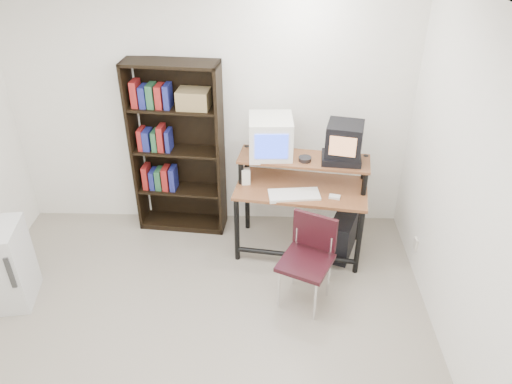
{
  "coord_description": "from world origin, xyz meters",
  "views": [
    {
      "loc": [
        0.59,
        -2.62,
        3.19
      ],
      "look_at": [
        0.48,
        1.1,
        0.88
      ],
      "focal_mm": 35.0,
      "sensor_mm": 36.0,
      "label": 1
    }
  ],
  "objects_px": {
    "computer_desk": "(301,190)",
    "pc_tower": "(342,236)",
    "school_chair": "(309,252)",
    "crt_tv": "(344,139)",
    "bookshelf": "(178,147)",
    "crt_monitor": "(271,137)"
  },
  "relations": [
    {
      "from": "pc_tower",
      "to": "bookshelf",
      "type": "height_order",
      "value": "bookshelf"
    },
    {
      "from": "computer_desk",
      "to": "pc_tower",
      "type": "xyz_separation_m",
      "value": [
        0.43,
        -0.08,
        -0.48
      ]
    },
    {
      "from": "pc_tower",
      "to": "bookshelf",
      "type": "distance_m",
      "value": 1.87
    },
    {
      "from": "school_chair",
      "to": "bookshelf",
      "type": "height_order",
      "value": "bookshelf"
    },
    {
      "from": "school_chair",
      "to": "bookshelf",
      "type": "relative_size",
      "value": 0.45
    },
    {
      "from": "crt_tv",
      "to": "crt_monitor",
      "type": "bearing_deg",
      "value": -176.43
    },
    {
      "from": "pc_tower",
      "to": "school_chair",
      "type": "xyz_separation_m",
      "value": [
        -0.39,
        -0.64,
        0.3
      ]
    },
    {
      "from": "pc_tower",
      "to": "school_chair",
      "type": "bearing_deg",
      "value": -101.06
    },
    {
      "from": "bookshelf",
      "to": "school_chair",
      "type": "bearing_deg",
      "value": -35.77
    },
    {
      "from": "pc_tower",
      "to": "bookshelf",
      "type": "bearing_deg",
      "value": -175.85
    },
    {
      "from": "crt_tv",
      "to": "bookshelf",
      "type": "xyz_separation_m",
      "value": [
        -1.61,
        0.33,
        -0.27
      ]
    },
    {
      "from": "crt_monitor",
      "to": "pc_tower",
      "type": "distance_m",
      "value": 1.23
    },
    {
      "from": "computer_desk",
      "to": "pc_tower",
      "type": "bearing_deg",
      "value": -1.93
    },
    {
      "from": "crt_tv",
      "to": "pc_tower",
      "type": "bearing_deg",
      "value": -56.5
    },
    {
      "from": "crt_tv",
      "to": "school_chair",
      "type": "distance_m",
      "value": 1.1
    },
    {
      "from": "crt_monitor",
      "to": "bookshelf",
      "type": "relative_size",
      "value": 0.24
    },
    {
      "from": "computer_desk",
      "to": "crt_monitor",
      "type": "relative_size",
      "value": 3.07
    },
    {
      "from": "computer_desk",
      "to": "crt_monitor",
      "type": "height_order",
      "value": "crt_monitor"
    },
    {
      "from": "crt_tv",
      "to": "pc_tower",
      "type": "xyz_separation_m",
      "value": [
        0.05,
        -0.14,
        -0.99
      ]
    },
    {
      "from": "computer_desk",
      "to": "crt_tv",
      "type": "xyz_separation_m",
      "value": [
        0.37,
        0.07,
        0.51
      ]
    },
    {
      "from": "school_chair",
      "to": "bookshelf",
      "type": "distance_m",
      "value": 1.75
    },
    {
      "from": "school_chair",
      "to": "bookshelf",
      "type": "xyz_separation_m",
      "value": [
        -1.27,
        1.12,
        0.42
      ]
    }
  ]
}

